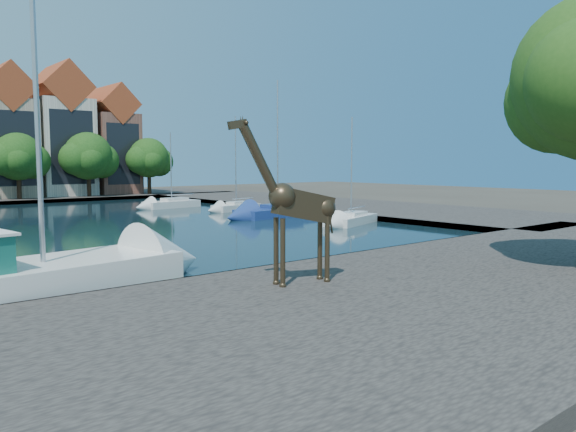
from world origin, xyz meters
name	(u,v)px	position (x,y,z in m)	size (l,w,h in m)	color
ground	(294,272)	(0.00, 0.00, 0.00)	(160.00, 160.00, 0.00)	#38332B
water_basin	(88,224)	(0.00, 24.00, 0.04)	(38.00, 50.00, 0.08)	black
near_quay	(430,296)	(0.00, -7.00, 0.25)	(50.00, 14.00, 0.50)	#45413C
right_quay	(327,205)	(25.00, 24.00, 0.25)	(14.00, 52.00, 0.50)	#45413C
townhouse_east_inner	(4,137)	(2.00, 55.99, 7.73)	(5.94, 9.18, 15.79)	tan
townhouse_east_mid	(60,135)	(8.50, 55.99, 8.10)	(6.43, 9.18, 16.65)	beige
townhouse_east_end	(110,144)	(15.00, 55.99, 7.11)	(5.44, 9.18, 14.43)	brown
far_tree_mid_east	(19,158)	(2.10, 50.49, 5.13)	(7.02, 5.40, 7.52)	#332114
far_tree_east	(89,158)	(10.11, 50.49, 5.24)	(7.54, 5.80, 7.84)	#332114
far_tree_far_east	(149,159)	(18.09, 50.49, 5.08)	(6.76, 5.20, 7.36)	#332114
giraffe_statue	(296,205)	(-2.89, -3.46, 3.25)	(3.91, 1.16, 5.60)	#382B1C
sailboat_right_a	(351,218)	(15.00, 10.99, 0.55)	(5.96, 3.74, 7.93)	silver
sailboat_right_b	(278,210)	(14.49, 19.10, 0.64)	(8.12, 3.62, 11.45)	navy
sailboat_right_c	(236,206)	(15.00, 26.07, 0.56)	(5.19, 2.54, 8.92)	beige
sailboat_right_d	(172,203)	(12.00, 33.24, 0.60)	(6.06, 2.80, 7.58)	silver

